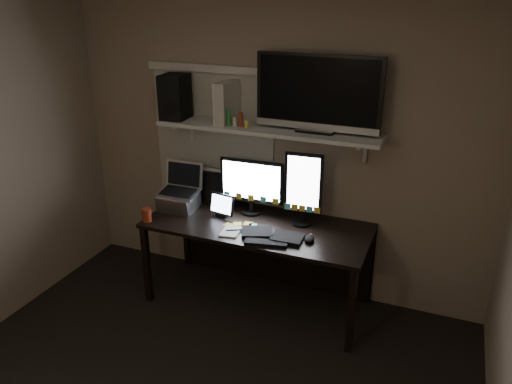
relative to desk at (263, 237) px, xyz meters
The scene contains 18 objects.
back_wall 0.74m from the desk, 90.00° to the left, with size 3.60×3.60×0.00m, color #7F6C5B.
window_blinds 0.96m from the desk, 156.69° to the left, with size 1.10×0.02×1.10m, color beige.
desk is the anchor object (origin of this frame).
wall_shelf 0.91m from the desk, 90.00° to the left, with size 1.80×0.35×0.03m, color #B5B5B0.
monitor_landscape 0.44m from the desk, 153.27° to the left, with size 0.54×0.06×0.48m, color black.
monitor_portrait 0.58m from the desk, ahead, with size 0.30×0.06×0.60m, color black.
keyboard 0.39m from the desk, 57.06° to the right, with size 0.49×0.19×0.03m, color black.
mouse 0.57m from the desk, 27.62° to the right, with size 0.07×0.12×0.04m, color black.
notepad 0.40m from the desk, 112.39° to the right, with size 0.14×0.19×0.01m, color beige.
tablet 0.44m from the desk, 164.31° to the right, with size 0.23×0.10×0.20m, color black.
file_sorter 0.62m from the desk, 163.55° to the left, with size 0.24×0.11×0.31m, color black.
laptop 0.83m from the desk, behind, with size 0.34×0.28×0.39m, color silver.
cup 0.97m from the desk, 154.47° to the right, with size 0.08×0.08×0.11m, color maroon.
sticky_notes 0.31m from the desk, 121.16° to the right, with size 0.29×0.21×0.00m, color gold, non-canonical shape.
tv 1.28m from the desk, 14.81° to the left, with size 0.95×0.17×0.57m, color black.
game_console 1.15m from the desk, 165.82° to the left, with size 0.09×0.28×0.33m, color #BEB6AB.
speaker 1.37m from the desk, behind, with size 0.20×0.24×0.36m, color black.
bottles 1.02m from the desk, behind, with size 0.20×0.04×0.13m, color #A50F0C, non-canonical shape.
Camera 1 is at (1.34, -1.92, 2.49)m, focal length 35.00 mm.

